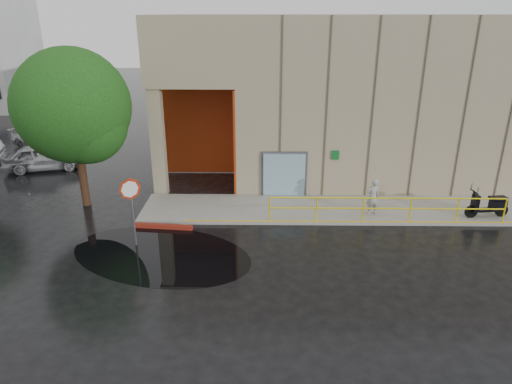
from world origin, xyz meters
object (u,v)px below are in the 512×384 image
(stop_sign, at_px, (131,197))
(car_c, at_px, (42,137))
(person, at_px, (373,197))
(car_a, at_px, (44,157))
(scooter, at_px, (489,199))
(red_curb, at_px, (163,226))
(tree_near, at_px, (76,111))

(stop_sign, distance_m, car_c, 16.46)
(person, xyz_separation_m, car_c, (-18.80, 10.78, -0.35))
(car_a, bearing_deg, scooter, -121.95)
(red_curb, relative_size, car_c, 0.58)
(car_a, relative_size, car_c, 1.01)
(person, height_order, stop_sign, stop_sign)
(scooter, bearing_deg, car_a, 157.27)
(red_curb, xyz_separation_m, tree_near, (-3.81, 2.35, 4.19))
(scooter, xyz_separation_m, car_c, (-23.53, 10.99, -0.37))
(tree_near, bearing_deg, car_c, 123.74)
(stop_sign, bearing_deg, car_a, 118.85)
(person, distance_m, tree_near, 12.87)
(person, distance_m, red_curb, 8.69)
(stop_sign, height_order, red_curb, stop_sign)
(stop_sign, relative_size, car_c, 0.64)
(car_a, xyz_separation_m, tree_near, (4.22, -4.97, 3.57))
(red_curb, bearing_deg, person, 7.82)
(stop_sign, height_order, tree_near, tree_near)
(car_a, distance_m, car_c, 5.14)
(person, xyz_separation_m, tree_near, (-12.38, 1.17, 3.34))
(person, distance_m, car_a, 17.70)
(red_curb, xyz_separation_m, car_a, (-8.03, 7.32, 0.62))
(scooter, xyz_separation_m, car_a, (-21.33, 6.34, -0.26))
(car_a, bearing_deg, person, -125.70)
(stop_sign, xyz_separation_m, car_a, (-7.29, 8.74, -1.22))
(car_c, bearing_deg, stop_sign, -126.35)
(stop_sign, distance_m, car_a, 11.45)
(person, height_order, tree_near, tree_near)
(scooter, height_order, red_curb, scooter)
(car_a, distance_m, tree_near, 7.44)
(scooter, xyz_separation_m, red_curb, (-13.30, -0.98, -0.88))
(tree_near, bearing_deg, car_a, 130.30)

